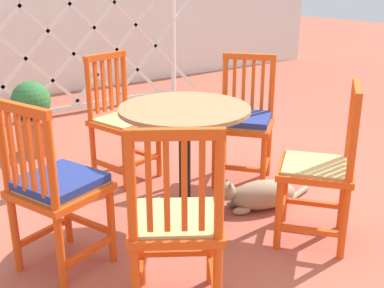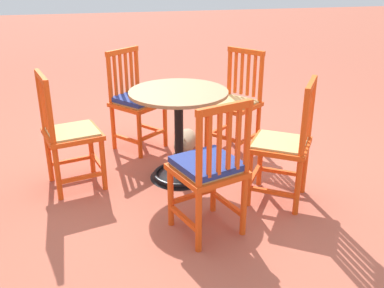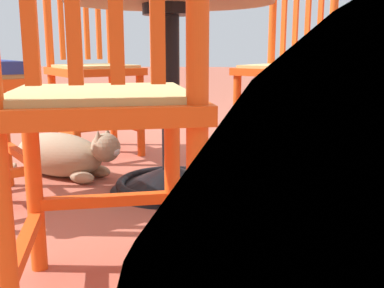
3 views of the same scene
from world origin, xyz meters
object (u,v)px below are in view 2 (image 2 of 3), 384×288
at_px(cafe_table, 179,145).
at_px(orange_chair_facing_out, 136,102).
at_px(orange_chair_tucked_in, 69,134).
at_px(tabby_cat, 185,143).
at_px(orange_chair_at_corner, 235,104).
at_px(orange_chair_by_planter, 284,145).
at_px(orange_chair_near_fence, 209,170).

bearing_deg(cafe_table, orange_chair_facing_out, 20.37).
bearing_deg(orange_chair_tucked_in, tabby_cat, -65.72).
distance_m(cafe_table, orange_chair_at_corner, 0.80).
bearing_deg(tabby_cat, orange_chair_at_corner, -89.00).
height_order(orange_chair_facing_out, orange_chair_tucked_in, same).
bearing_deg(orange_chair_at_corner, cafe_table, 128.19).
xyz_separation_m(cafe_table, orange_chair_at_corner, (0.48, -0.61, 0.15)).
bearing_deg(orange_chair_by_planter, orange_chair_at_corner, 2.65).
bearing_deg(tabby_cat, orange_chair_tucked_in, 114.28).
bearing_deg(orange_chair_tucked_in, orange_chair_by_planter, -110.04).
relative_size(orange_chair_facing_out, orange_chair_tucked_in, 1.00).
height_order(orange_chair_near_fence, orange_chair_by_planter, same).
bearing_deg(orange_chair_near_fence, cafe_table, 2.66).
distance_m(cafe_table, orange_chair_facing_out, 0.76).
bearing_deg(orange_chair_by_planter, orange_chair_facing_out, 37.20).
relative_size(cafe_table, orange_chair_tucked_in, 0.83).
xyz_separation_m(orange_chair_near_fence, orange_chair_by_planter, (0.29, -0.62, -0.01)).
relative_size(orange_chair_tucked_in, tabby_cat, 1.23).
bearing_deg(cafe_table, tabby_cat, -16.44).
xyz_separation_m(orange_chair_facing_out, tabby_cat, (-0.23, -0.40, -0.35)).
xyz_separation_m(orange_chair_tucked_in, tabby_cat, (0.44, -0.98, -0.34)).
bearing_deg(tabby_cat, orange_chair_facing_out, 60.65).
bearing_deg(orange_chair_near_fence, tabby_cat, -4.63).
bearing_deg(orange_chair_near_fence, orange_chair_by_planter, -65.30).
distance_m(orange_chair_near_fence, orange_chair_at_corner, 1.41).
bearing_deg(orange_chair_tucked_in, orange_chair_near_fence, -133.60).
bearing_deg(cafe_table, orange_chair_at_corner, -51.81).
bearing_deg(cafe_table, orange_chair_tucked_in, 87.69).
bearing_deg(orange_chair_tucked_in, orange_chair_at_corner, -72.80).
relative_size(orange_chair_near_fence, orange_chair_facing_out, 1.00).
xyz_separation_m(orange_chair_near_fence, orange_chair_tucked_in, (0.83, 0.88, -0.01)).
distance_m(orange_chair_by_planter, orange_chair_at_corner, 1.00).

